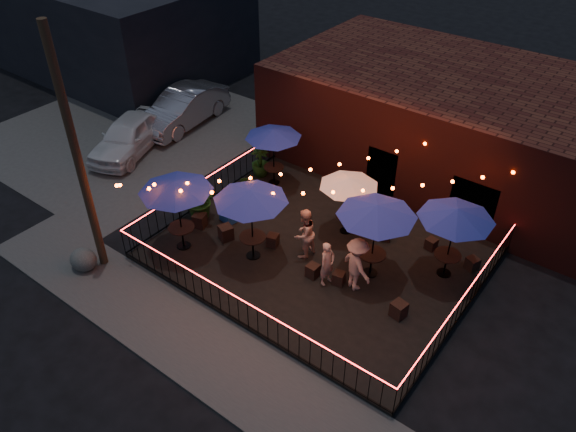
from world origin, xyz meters
name	(u,v)px	position (x,y,z in m)	size (l,w,h in m)	color
ground	(282,288)	(0.00, 0.00, 0.00)	(110.00, 110.00, 0.00)	black
patio	(318,254)	(0.00, 2.00, 0.07)	(10.00, 8.00, 0.15)	black
sidewalk	(210,353)	(0.00, -3.25, 0.03)	(18.00, 2.50, 0.05)	#413D3C
parking_lot	(130,131)	(-12.00, 4.00, 0.01)	(11.00, 12.00, 0.02)	#413D3C
brick_building	(455,123)	(1.00, 9.99, 2.00)	(14.00, 8.00, 4.00)	#39130F
background_building	(122,24)	(-18.00, 9.00, 2.50)	(12.00, 9.00, 5.00)	black
utility_pole	(78,159)	(-5.40, -2.60, 4.00)	(0.26, 0.26, 8.00)	#362A16
fence_front	(238,311)	(0.00, -2.00, 0.66)	(10.00, 0.04, 1.04)	black
fence_left	(208,189)	(-5.00, 2.00, 0.66)	(0.04, 8.00, 1.04)	black
fence_right	(462,306)	(5.00, 2.00, 0.66)	(0.04, 8.00, 1.04)	black
festoon_lights	(289,187)	(-1.01, 1.70, 2.52)	(10.02, 8.72, 1.32)	#FF3A04
cafe_table_0	(176,187)	(-3.80, -0.51, 2.56)	(2.40, 2.40, 2.64)	black
cafe_table_1	(273,134)	(-3.80, 4.42, 2.32)	(2.22, 2.22, 2.37)	black
cafe_table_2	(251,196)	(-1.60, 0.54, 2.54)	(2.91, 2.91, 2.62)	black
cafe_table_3	(349,183)	(0.12, 3.51, 2.18)	(2.20, 2.20, 2.22)	black
cafe_table_4	(377,211)	(1.92, 2.13, 2.60)	(2.91, 2.91, 2.68)	black
cafe_table_5	(457,215)	(3.80, 3.56, 2.48)	(3.05, 3.05, 2.55)	black
bistro_chair_0	(200,220)	(-4.15, 0.64, 0.40)	(0.42, 0.42, 0.49)	black
bistro_chair_1	(226,233)	(-2.93, 0.67, 0.40)	(0.43, 0.43, 0.51)	black
bistro_chair_2	(250,188)	(-4.08, 3.32, 0.37)	(0.37, 0.37, 0.44)	black
bistro_chair_3	(278,200)	(-2.70, 3.30, 0.39)	(0.41, 0.41, 0.49)	black
bistro_chair_4	(273,240)	(-1.43, 1.36, 0.37)	(0.36, 0.36, 0.43)	black
bistro_chair_5	(313,271)	(0.53, 0.93, 0.37)	(0.36, 0.36, 0.43)	black
bistro_chair_6	(347,217)	(-0.14, 3.99, 0.35)	(0.34, 0.34, 0.41)	black
bistro_chair_7	(386,234)	(1.45, 3.96, 0.37)	(0.37, 0.37, 0.44)	black
bistro_chair_8	(339,278)	(1.36, 1.15, 0.36)	(0.35, 0.35, 0.41)	black
bistro_chair_9	(399,309)	(3.51, 1.05, 0.39)	(0.41, 0.41, 0.48)	black
bistro_chair_10	(431,244)	(2.91, 4.44, 0.35)	(0.33, 0.33, 0.40)	black
bistro_chair_11	(472,264)	(4.41, 4.30, 0.36)	(0.36, 0.36, 0.43)	black
patron_a	(327,264)	(1.04, 0.95, 0.92)	(0.56, 0.37, 1.53)	tan
patron_b	(304,234)	(-0.30, 1.60, 1.04)	(0.87, 0.68, 1.79)	tan
patron_c	(357,264)	(1.85, 1.31, 1.07)	(1.19, 0.68, 1.84)	tan
potted_shrub_a	(200,201)	(-4.46, 1.06, 0.88)	(1.31, 1.14, 1.46)	#19390F
potted_shrub_b	(247,189)	(-3.75, 2.73, 0.79)	(0.71, 0.57, 1.28)	#153E11
potted_shrub_c	(260,161)	(-4.60, 4.55, 0.79)	(0.72, 0.72, 1.28)	#133B0F
cooler	(228,212)	(-3.56, 1.47, 0.56)	(0.68, 0.55, 0.80)	#194CAD
boulder	(83,260)	(-5.69, -3.13, 0.36)	(0.92, 0.78, 0.72)	#41413C
car_white	(129,136)	(-10.44, 2.79, 0.78)	(1.83, 4.55, 1.55)	silver
car_silver	(183,108)	(-10.45, 6.03, 0.83)	(1.76, 5.04, 1.66)	gray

